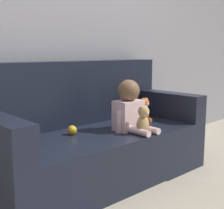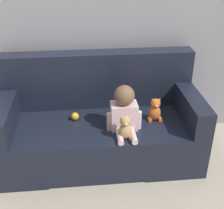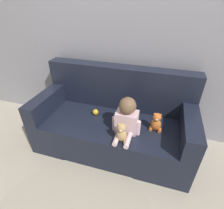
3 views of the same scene
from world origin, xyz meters
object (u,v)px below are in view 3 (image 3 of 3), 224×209
at_px(person_baby, 127,118).
at_px(toy_ball, 95,112).
at_px(couch, 114,122).
at_px(plush_toy_side, 156,122).
at_px(teddy_bear_brown, 121,133).

relative_size(person_baby, toy_ball, 5.64).
bearing_deg(couch, plush_toy_side, -11.74).
bearing_deg(plush_toy_side, couch, 168.26).
xyz_separation_m(teddy_bear_brown, toy_ball, (-0.41, 0.35, -0.07)).
distance_m(person_baby, toy_ball, 0.49).
distance_m(couch, toy_ball, 0.26).
height_order(person_baby, teddy_bear_brown, person_baby).
relative_size(couch, teddy_bear_brown, 8.22).
xyz_separation_m(couch, plush_toy_side, (0.49, -0.10, 0.18)).
xyz_separation_m(couch, teddy_bear_brown, (0.18, -0.37, 0.18)).
bearing_deg(person_baby, toy_ball, 156.03).
xyz_separation_m(teddy_bear_brown, plush_toy_side, (0.31, 0.27, -0.00)).
height_order(person_baby, plush_toy_side, person_baby).
distance_m(teddy_bear_brown, plush_toy_side, 0.41).
height_order(teddy_bear_brown, toy_ball, teddy_bear_brown).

